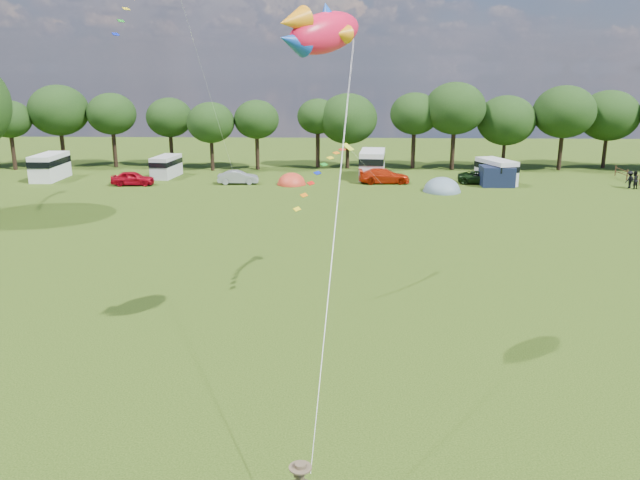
{
  "coord_description": "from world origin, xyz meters",
  "views": [
    {
      "loc": [
        0.96,
        -20.11,
        11.76
      ],
      "look_at": [
        0.0,
        8.0,
        4.0
      ],
      "focal_mm": 35.0,
      "sensor_mm": 36.0,
      "label": 1
    }
  ],
  "objects_px": {
    "car_a": "(133,178)",
    "campervan_b": "(166,166)",
    "tent_orange": "(292,184)",
    "fish_kite": "(319,32)",
    "car_b": "(238,177)",
    "walker_b": "(630,180)",
    "car_c": "(384,176)",
    "tent_greyblue": "(442,191)",
    "walker_a": "(634,180)",
    "campervan_c": "(372,163)",
    "campervan_d": "(496,171)",
    "campervan_a": "(50,166)",
    "car_d": "(481,178)"
  },
  "relations": [
    {
      "from": "fish_kite",
      "to": "walker_a",
      "type": "relative_size",
      "value": 1.97
    },
    {
      "from": "campervan_b",
      "to": "walker_b",
      "type": "height_order",
      "value": "campervan_b"
    },
    {
      "from": "tent_greyblue",
      "to": "fish_kite",
      "type": "bearing_deg",
      "value": -105.79
    },
    {
      "from": "walker_a",
      "to": "walker_b",
      "type": "bearing_deg",
      "value": -89.64
    },
    {
      "from": "car_c",
      "to": "fish_kite",
      "type": "height_order",
      "value": "fish_kite"
    },
    {
      "from": "car_b",
      "to": "tent_orange",
      "type": "relative_size",
      "value": 1.17
    },
    {
      "from": "car_b",
      "to": "walker_b",
      "type": "xyz_separation_m",
      "value": [
        40.11,
        -0.98,
        0.18
      ]
    },
    {
      "from": "campervan_a",
      "to": "campervan_b",
      "type": "relative_size",
      "value": 1.15
    },
    {
      "from": "car_b",
      "to": "walker_b",
      "type": "distance_m",
      "value": 40.12
    },
    {
      "from": "car_b",
      "to": "campervan_b",
      "type": "xyz_separation_m",
      "value": [
        -8.7,
        4.05,
        0.57
      ]
    },
    {
      "from": "car_d",
      "to": "tent_orange",
      "type": "distance_m",
      "value": 19.94
    },
    {
      "from": "car_b",
      "to": "car_c",
      "type": "relative_size",
      "value": 0.76
    },
    {
      "from": "campervan_b",
      "to": "campervan_d",
      "type": "bearing_deg",
      "value": -88.02
    },
    {
      "from": "walker_b",
      "to": "car_c",
      "type": "bearing_deg",
      "value": -38.11
    },
    {
      "from": "campervan_b",
      "to": "tent_orange",
      "type": "relative_size",
      "value": 1.48
    },
    {
      "from": "car_a",
      "to": "car_d",
      "type": "xyz_separation_m",
      "value": [
        36.34,
        2.2,
        -0.08
      ]
    },
    {
      "from": "car_d",
      "to": "campervan_a",
      "type": "height_order",
      "value": "campervan_a"
    },
    {
      "from": "campervan_b",
      "to": "tent_greyblue",
      "type": "relative_size",
      "value": 1.21
    },
    {
      "from": "tent_greyblue",
      "to": "car_a",
      "type": "bearing_deg",
      "value": 175.87
    },
    {
      "from": "campervan_a",
      "to": "campervan_b",
      "type": "height_order",
      "value": "campervan_a"
    },
    {
      "from": "car_c",
      "to": "campervan_c",
      "type": "height_order",
      "value": "campervan_c"
    },
    {
      "from": "campervan_a",
      "to": "tent_greyblue",
      "type": "height_order",
      "value": "campervan_a"
    },
    {
      "from": "car_d",
      "to": "walker_a",
      "type": "bearing_deg",
      "value": -88.93
    },
    {
      "from": "walker_a",
      "to": "walker_b",
      "type": "xyz_separation_m",
      "value": [
        -0.24,
        0.51,
        -0.04
      ]
    },
    {
      "from": "car_a",
      "to": "tent_orange",
      "type": "height_order",
      "value": "car_a"
    },
    {
      "from": "car_b",
      "to": "walker_b",
      "type": "relative_size",
      "value": 2.24
    },
    {
      "from": "campervan_c",
      "to": "campervan_d",
      "type": "xyz_separation_m",
      "value": [
        12.88,
        -3.14,
        -0.26
      ]
    },
    {
      "from": "car_c",
      "to": "campervan_c",
      "type": "distance_m",
      "value": 3.71
    },
    {
      "from": "fish_kite",
      "to": "car_b",
      "type": "bearing_deg",
      "value": 56.92
    },
    {
      "from": "car_b",
      "to": "campervan_d",
      "type": "height_order",
      "value": "campervan_d"
    },
    {
      "from": "car_c",
      "to": "car_a",
      "type": "bearing_deg",
      "value": 91.9
    },
    {
      "from": "car_c",
      "to": "tent_orange",
      "type": "bearing_deg",
      "value": 93.3
    },
    {
      "from": "car_b",
      "to": "walker_a",
      "type": "relative_size",
      "value": 2.16
    },
    {
      "from": "fish_kite",
      "to": "walker_b",
      "type": "relative_size",
      "value": 2.05
    },
    {
      "from": "car_a",
      "to": "campervan_b",
      "type": "bearing_deg",
      "value": -24.78
    },
    {
      "from": "campervan_c",
      "to": "campervan_d",
      "type": "bearing_deg",
      "value": -98.29
    },
    {
      "from": "car_b",
      "to": "tent_greyblue",
      "type": "xyz_separation_m",
      "value": [
        20.81,
        -3.47,
        -0.68
      ]
    },
    {
      "from": "car_a",
      "to": "car_c",
      "type": "bearing_deg",
      "value": -88.22
    },
    {
      "from": "campervan_d",
      "to": "walker_b",
      "type": "height_order",
      "value": "campervan_d"
    },
    {
      "from": "car_c",
      "to": "walker_a",
      "type": "height_order",
      "value": "walker_a"
    },
    {
      "from": "car_a",
      "to": "campervan_c",
      "type": "xyz_separation_m",
      "value": [
        25.08,
        5.57,
        0.88
      ]
    },
    {
      "from": "tent_orange",
      "to": "fish_kite",
      "type": "height_order",
      "value": "fish_kite"
    },
    {
      "from": "car_d",
      "to": "campervan_d",
      "type": "relative_size",
      "value": 0.86
    },
    {
      "from": "campervan_a",
      "to": "campervan_c",
      "type": "bearing_deg",
      "value": -87.4
    },
    {
      "from": "car_b",
      "to": "fish_kite",
      "type": "bearing_deg",
      "value": -171.22
    },
    {
      "from": "campervan_b",
      "to": "tent_greyblue",
      "type": "xyz_separation_m",
      "value": [
        29.51,
        -7.52,
        -1.25
      ]
    },
    {
      "from": "walker_b",
      "to": "car_a",
      "type": "bearing_deg",
      "value": -33.41
    },
    {
      "from": "campervan_a",
      "to": "walker_b",
      "type": "distance_m",
      "value": 61.13
    },
    {
      "from": "walker_a",
      "to": "car_b",
      "type": "bearing_deg",
      "value": -26.62
    },
    {
      "from": "campervan_b",
      "to": "tent_orange",
      "type": "xyz_separation_m",
      "value": [
        14.34,
        -4.13,
        -1.25
      ]
    }
  ]
}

